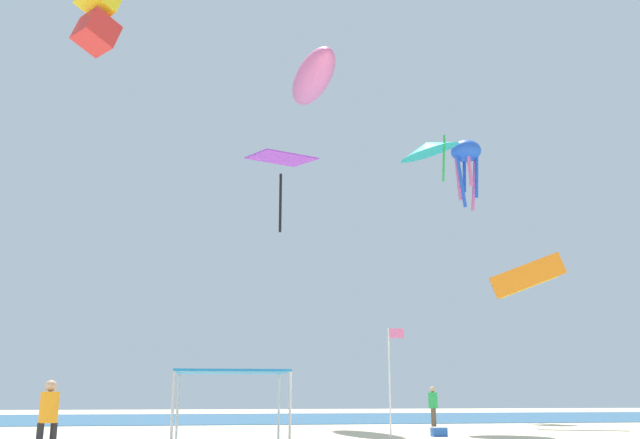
{
  "coord_description": "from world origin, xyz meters",
  "views": [
    {
      "loc": [
        -3.41,
        -18.17,
        1.56
      ],
      "look_at": [
        1.65,
        13.93,
        9.77
      ],
      "focal_mm": 38.76,
      "sensor_mm": 36.0,
      "label": 1
    }
  ],
  "objects_px": {
    "canopy_tent": "(231,375)",
    "kite_box_yellow": "(98,15)",
    "kite_parafoil_orange": "(528,276)",
    "kite_diamond_purple": "(281,162)",
    "banner_flag": "(391,372)",
    "cooler_box": "(439,432)",
    "person_leftmost": "(433,403)",
    "kite_inflatable_pink": "(313,77)",
    "kite_octopus_blue": "(466,155)",
    "kite_delta_teal": "(428,148)",
    "person_near_tent": "(49,412)"
  },
  "relations": [
    {
      "from": "cooler_box",
      "to": "kite_inflatable_pink",
      "type": "distance_m",
      "value": 22.71
    },
    {
      "from": "banner_flag",
      "to": "kite_parafoil_orange",
      "type": "xyz_separation_m",
      "value": [
        9.44,
        8.11,
        5.08
      ]
    },
    {
      "from": "canopy_tent",
      "to": "kite_octopus_blue",
      "type": "height_order",
      "value": "kite_octopus_blue"
    },
    {
      "from": "kite_parafoil_orange",
      "to": "cooler_box",
      "type": "bearing_deg",
      "value": 60.13
    },
    {
      "from": "canopy_tent",
      "to": "kite_box_yellow",
      "type": "relative_size",
      "value": 0.82
    },
    {
      "from": "canopy_tent",
      "to": "kite_inflatable_pink",
      "type": "distance_m",
      "value": 25.57
    },
    {
      "from": "kite_parafoil_orange",
      "to": "kite_box_yellow",
      "type": "height_order",
      "value": "kite_box_yellow"
    },
    {
      "from": "banner_flag",
      "to": "kite_parafoil_orange",
      "type": "relative_size",
      "value": 1.01
    },
    {
      "from": "banner_flag",
      "to": "kite_octopus_blue",
      "type": "distance_m",
      "value": 25.41
    },
    {
      "from": "person_near_tent",
      "to": "kite_box_yellow",
      "type": "distance_m",
      "value": 21.57
    },
    {
      "from": "canopy_tent",
      "to": "banner_flag",
      "type": "distance_m",
      "value": 8.07
    },
    {
      "from": "person_near_tent",
      "to": "cooler_box",
      "type": "height_order",
      "value": "person_near_tent"
    },
    {
      "from": "person_leftmost",
      "to": "kite_parafoil_orange",
      "type": "height_order",
      "value": "kite_parafoil_orange"
    },
    {
      "from": "kite_delta_teal",
      "to": "kite_inflatable_pink",
      "type": "distance_m",
      "value": 9.78
    },
    {
      "from": "kite_delta_teal",
      "to": "kite_parafoil_orange",
      "type": "bearing_deg",
      "value": -91.43
    },
    {
      "from": "kite_inflatable_pink",
      "to": "banner_flag",
      "type": "bearing_deg",
      "value": 179.21
    },
    {
      "from": "banner_flag",
      "to": "kite_inflatable_pink",
      "type": "distance_m",
      "value": 21.36
    },
    {
      "from": "kite_octopus_blue",
      "to": "kite_diamond_purple",
      "type": "height_order",
      "value": "kite_octopus_blue"
    },
    {
      "from": "banner_flag",
      "to": "cooler_box",
      "type": "distance_m",
      "value": 3.24
    },
    {
      "from": "kite_octopus_blue",
      "to": "kite_diamond_purple",
      "type": "relative_size",
      "value": 1.52
    },
    {
      "from": "banner_flag",
      "to": "kite_delta_teal",
      "type": "bearing_deg",
      "value": 59.42
    },
    {
      "from": "banner_flag",
      "to": "person_leftmost",
      "type": "bearing_deg",
      "value": 63.42
    },
    {
      "from": "person_near_tent",
      "to": "person_leftmost",
      "type": "relative_size",
      "value": 1.0
    },
    {
      "from": "banner_flag",
      "to": "kite_parafoil_orange",
      "type": "bearing_deg",
      "value": 40.65
    },
    {
      "from": "kite_octopus_blue",
      "to": "person_near_tent",
      "type": "bearing_deg",
      "value": 142.53
    },
    {
      "from": "person_leftmost",
      "to": "banner_flag",
      "type": "height_order",
      "value": "banner_flag"
    },
    {
      "from": "banner_flag",
      "to": "canopy_tent",
      "type": "bearing_deg",
      "value": -136.95
    },
    {
      "from": "kite_delta_teal",
      "to": "kite_diamond_purple",
      "type": "xyz_separation_m",
      "value": [
        -7.95,
        -5.79,
        -3.16
      ]
    },
    {
      "from": "cooler_box",
      "to": "kite_delta_teal",
      "type": "xyz_separation_m",
      "value": [
        1.84,
        5.46,
        13.35
      ]
    },
    {
      "from": "kite_box_yellow",
      "to": "kite_octopus_blue",
      "type": "distance_m",
      "value": 25.61
    },
    {
      "from": "kite_inflatable_pink",
      "to": "kite_octopus_blue",
      "type": "relative_size",
      "value": 1.46
    },
    {
      "from": "kite_parafoil_orange",
      "to": "kite_diamond_purple",
      "type": "bearing_deg",
      "value": 45.17
    },
    {
      "from": "canopy_tent",
      "to": "kite_delta_teal",
      "type": "xyz_separation_m",
      "value": [
        9.83,
        12.17,
        11.47
      ]
    },
    {
      "from": "person_leftmost",
      "to": "kite_parafoil_orange",
      "type": "relative_size",
      "value": 0.49
    },
    {
      "from": "person_leftmost",
      "to": "kite_diamond_purple",
      "type": "distance_m",
      "value": 14.7
    },
    {
      "from": "banner_flag",
      "to": "cooler_box",
      "type": "xyz_separation_m",
      "value": [
        2.1,
        1.21,
        -2.14
      ]
    },
    {
      "from": "kite_diamond_purple",
      "to": "person_leftmost",
      "type": "bearing_deg",
      "value": 23.49
    },
    {
      "from": "cooler_box",
      "to": "kite_box_yellow",
      "type": "relative_size",
      "value": 0.16
    },
    {
      "from": "kite_parafoil_orange",
      "to": "kite_diamond_purple",
      "type": "xyz_separation_m",
      "value": [
        -13.45,
        -7.23,
        2.97
      ]
    },
    {
      "from": "banner_flag",
      "to": "kite_diamond_purple",
      "type": "distance_m",
      "value": 9.04
    },
    {
      "from": "canopy_tent",
      "to": "kite_octopus_blue",
      "type": "distance_m",
      "value": 32.17
    },
    {
      "from": "person_leftmost",
      "to": "banner_flag",
      "type": "bearing_deg",
      "value": -21.68
    },
    {
      "from": "kite_parafoil_orange",
      "to": "person_near_tent",
      "type": "bearing_deg",
      "value": 52.78
    },
    {
      "from": "kite_parafoil_orange",
      "to": "kite_delta_teal",
      "type": "distance_m",
      "value": 8.36
    },
    {
      "from": "banner_flag",
      "to": "kite_delta_teal",
      "type": "xyz_separation_m",
      "value": [
        3.94,
        6.67,
        11.21
      ]
    },
    {
      "from": "person_leftmost",
      "to": "banner_flag",
      "type": "distance_m",
      "value": 9.77
    },
    {
      "from": "person_leftmost",
      "to": "kite_delta_teal",
      "type": "xyz_separation_m",
      "value": [
        -0.4,
        -2.0,
        12.42
      ]
    },
    {
      "from": "canopy_tent",
      "to": "kite_parafoil_orange",
      "type": "relative_size",
      "value": 0.77
    },
    {
      "from": "person_leftmost",
      "to": "cooler_box",
      "type": "bearing_deg",
      "value": -11.77
    },
    {
      "from": "canopy_tent",
      "to": "banner_flag",
      "type": "bearing_deg",
      "value": 43.05
    }
  ]
}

